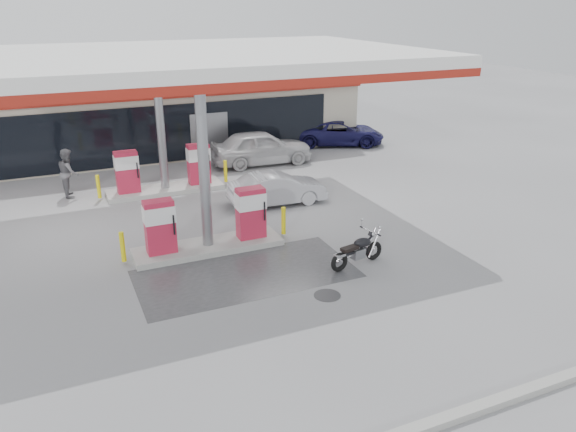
{
  "coord_description": "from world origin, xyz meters",
  "views": [
    {
      "loc": [
        -4.06,
        -13.24,
        7.15
      ],
      "look_at": [
        2.11,
        0.77,
        1.2
      ],
      "focal_mm": 35.0,
      "sensor_mm": 36.0,
      "label": 1
    }
  ],
  "objects_px": {
    "pump_island_near": "(207,228)",
    "parked_car_left": "(10,157)",
    "parked_car_right": "(340,133)",
    "attendant": "(69,173)",
    "pump_island_far": "(164,174)",
    "parked_motorcycle": "(358,251)",
    "sedan_white": "(261,147)",
    "hatchback_silver": "(277,189)"
  },
  "relations": [
    {
      "from": "pump_island_near",
      "to": "parked_car_left",
      "type": "relative_size",
      "value": 1.37
    },
    {
      "from": "parked_car_left",
      "to": "parked_car_right",
      "type": "relative_size",
      "value": 0.82
    },
    {
      "from": "pump_island_near",
      "to": "parked_car_left",
      "type": "bearing_deg",
      "value": 115.18
    },
    {
      "from": "attendant",
      "to": "parked_car_right",
      "type": "relative_size",
      "value": 0.41
    },
    {
      "from": "pump_island_far",
      "to": "parked_car_left",
      "type": "height_order",
      "value": "pump_island_far"
    },
    {
      "from": "pump_island_near",
      "to": "attendant",
      "type": "bearing_deg",
      "value": 116.18
    },
    {
      "from": "pump_island_near",
      "to": "parked_car_right",
      "type": "distance_m",
      "value": 14.14
    },
    {
      "from": "parked_motorcycle",
      "to": "attendant",
      "type": "height_order",
      "value": "attendant"
    },
    {
      "from": "pump_island_near",
      "to": "sedan_white",
      "type": "bearing_deg",
      "value": 58.99
    },
    {
      "from": "pump_island_far",
      "to": "attendant",
      "type": "height_order",
      "value": "attendant"
    },
    {
      "from": "parked_motorcycle",
      "to": "parked_car_left",
      "type": "bearing_deg",
      "value": 110.42
    },
    {
      "from": "pump_island_far",
      "to": "parked_car_right",
      "type": "bearing_deg",
      "value": 21.8
    },
    {
      "from": "pump_island_far",
      "to": "parked_motorcycle",
      "type": "relative_size",
      "value": 2.74
    },
    {
      "from": "attendant",
      "to": "hatchback_silver",
      "type": "distance_m",
      "value": 8.07
    },
    {
      "from": "pump_island_far",
      "to": "sedan_white",
      "type": "xyz_separation_m",
      "value": [
        4.93,
        2.2,
        0.08
      ]
    },
    {
      "from": "attendant",
      "to": "hatchback_silver",
      "type": "height_order",
      "value": "attendant"
    },
    {
      "from": "sedan_white",
      "to": "parked_car_left",
      "type": "height_order",
      "value": "sedan_white"
    },
    {
      "from": "sedan_white",
      "to": "parked_car_left",
      "type": "relative_size",
      "value": 1.24
    },
    {
      "from": "pump_island_near",
      "to": "parked_car_left",
      "type": "xyz_separation_m",
      "value": [
        -5.64,
        12.0,
        -0.17
      ]
    },
    {
      "from": "pump_island_near",
      "to": "sedan_white",
      "type": "xyz_separation_m",
      "value": [
        4.93,
        8.2,
        0.08
      ]
    },
    {
      "from": "parked_car_left",
      "to": "sedan_white",
      "type": "bearing_deg",
      "value": -96.83
    },
    {
      "from": "pump_island_near",
      "to": "parked_car_right",
      "type": "bearing_deg",
      "value": 45.0
    },
    {
      "from": "pump_island_far",
      "to": "parked_car_right",
      "type": "relative_size",
      "value": 1.13
    },
    {
      "from": "pump_island_far",
      "to": "attendant",
      "type": "relative_size",
      "value": 2.77
    },
    {
      "from": "pump_island_near",
      "to": "hatchback_silver",
      "type": "xyz_separation_m",
      "value": [
        3.5,
        2.91,
        -0.12
      ]
    },
    {
      "from": "pump_island_near",
      "to": "parked_motorcycle",
      "type": "bearing_deg",
      "value": -37.47
    },
    {
      "from": "parked_motorcycle",
      "to": "parked_car_right",
      "type": "bearing_deg",
      "value": 51.78
    },
    {
      "from": "parked_car_left",
      "to": "parked_car_right",
      "type": "xyz_separation_m",
      "value": [
        15.64,
        -2.0,
        0.09
      ]
    },
    {
      "from": "pump_island_far",
      "to": "parked_car_right",
      "type": "distance_m",
      "value": 10.77
    },
    {
      "from": "pump_island_near",
      "to": "attendant",
      "type": "relative_size",
      "value": 2.77
    },
    {
      "from": "pump_island_far",
      "to": "hatchback_silver",
      "type": "height_order",
      "value": "pump_island_far"
    },
    {
      "from": "pump_island_far",
      "to": "hatchback_silver",
      "type": "distance_m",
      "value": 4.67
    },
    {
      "from": "parked_motorcycle",
      "to": "hatchback_silver",
      "type": "relative_size",
      "value": 0.52
    },
    {
      "from": "parked_motorcycle",
      "to": "parked_car_left",
      "type": "height_order",
      "value": "parked_car_left"
    },
    {
      "from": "parked_motorcycle",
      "to": "parked_car_right",
      "type": "distance_m",
      "value": 14.28
    },
    {
      "from": "parked_motorcycle",
      "to": "parked_car_left",
      "type": "relative_size",
      "value": 0.5
    },
    {
      "from": "pump_island_near",
      "to": "pump_island_far",
      "type": "distance_m",
      "value": 6.0
    },
    {
      "from": "parked_motorcycle",
      "to": "sedan_white",
      "type": "xyz_separation_m",
      "value": [
        1.31,
        10.97,
        0.36
      ]
    },
    {
      "from": "attendant",
      "to": "parked_car_right",
      "type": "distance_m",
      "value": 13.78
    },
    {
      "from": "pump_island_near",
      "to": "parked_motorcycle",
      "type": "distance_m",
      "value": 4.56
    },
    {
      "from": "pump_island_far",
      "to": "attendant",
      "type": "distance_m",
      "value": 3.59
    },
    {
      "from": "parked_motorcycle",
      "to": "sedan_white",
      "type": "relative_size",
      "value": 0.4
    }
  ]
}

